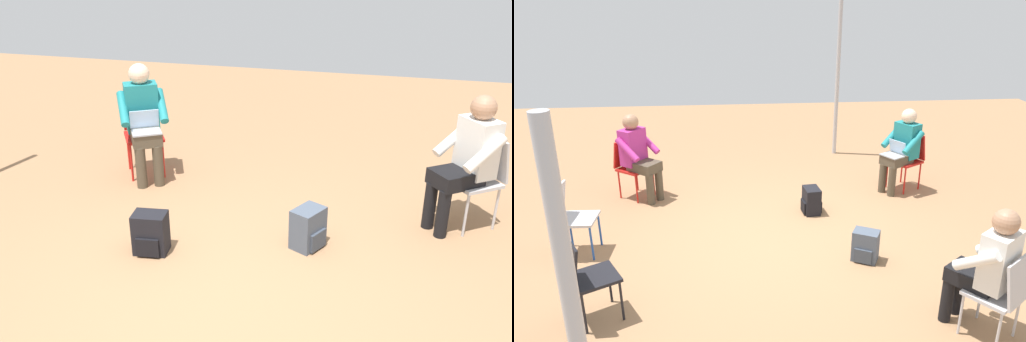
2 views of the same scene
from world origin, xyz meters
TOP-DOWN VIEW (x-y plane):
  - ground_plane at (0.00, 0.00)m, footprint 14.40×14.40m
  - chair_southeast at (1.72, -1.92)m, footprint 0.57×0.58m
  - chair_northeast at (2.12, 1.53)m, footprint 0.58×0.56m
  - person_with_laptop at (1.97, 1.45)m, footprint 0.64×0.62m
  - person_in_white at (1.62, -1.78)m, footprint 0.63×0.63m
  - backpack_near_laptop_user at (0.53, 0.77)m, footprint 0.27×0.30m
  - backpack_by_empty_chair at (0.94, -0.50)m, footprint 0.34×0.31m

SIDE VIEW (x-z plane):
  - ground_plane at x=0.00m, z-range 0.00..0.00m
  - backpack_near_laptop_user at x=0.53m, z-range -0.02..0.34m
  - backpack_by_empty_chair at x=0.94m, z-range -0.02..0.34m
  - chair_southeast at x=1.72m, z-range 0.07..0.92m
  - chair_northeast at x=2.12m, z-range 0.07..0.92m
  - person_with_laptop at x=1.97m, z-range 0.07..1.31m
  - person_in_white at x=1.62m, z-range 0.07..1.31m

